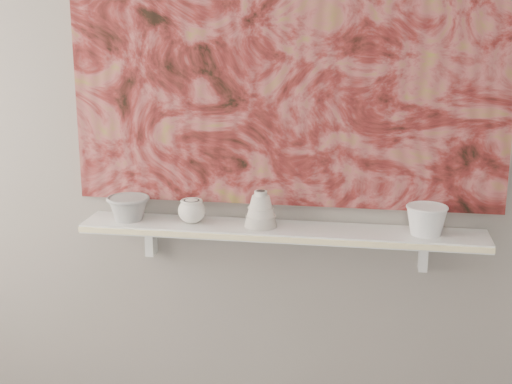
% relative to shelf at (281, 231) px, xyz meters
% --- Properties ---
extents(wall_back, '(3.60, 0.00, 3.60)m').
position_rel_shelf_xyz_m(wall_back, '(0.00, 0.09, 0.44)').
color(wall_back, gray).
rests_on(wall_back, floor).
extents(shelf, '(1.40, 0.18, 0.03)m').
position_rel_shelf_xyz_m(shelf, '(0.00, 0.00, 0.00)').
color(shelf, white).
rests_on(shelf, wall_back).
extents(shelf_stripe, '(1.40, 0.01, 0.02)m').
position_rel_shelf_xyz_m(shelf_stripe, '(0.00, -0.09, 0.00)').
color(shelf_stripe, '#F7E6A5').
rests_on(shelf_stripe, shelf).
extents(bracket_left, '(0.03, 0.06, 0.12)m').
position_rel_shelf_xyz_m(bracket_left, '(-0.49, 0.06, -0.07)').
color(bracket_left, white).
rests_on(bracket_left, wall_back).
extents(bracket_right, '(0.03, 0.06, 0.12)m').
position_rel_shelf_xyz_m(bracket_right, '(0.49, 0.06, -0.07)').
color(bracket_right, white).
rests_on(bracket_right, wall_back).
extents(painting, '(1.50, 0.02, 1.10)m').
position_rel_shelf_xyz_m(painting, '(0.00, 0.08, 0.62)').
color(painting, maroon).
rests_on(painting, wall_back).
extents(house_motif, '(0.09, 0.00, 0.08)m').
position_rel_shelf_xyz_m(house_motif, '(0.45, 0.07, 0.32)').
color(house_motif, black).
rests_on(house_motif, painting).
extents(bowl_grey, '(0.17, 0.17, 0.09)m').
position_rel_shelf_xyz_m(bowl_grey, '(-0.55, 0.00, 0.06)').
color(bowl_grey, gray).
rests_on(bowl_grey, shelf).
extents(cup_cream, '(0.11, 0.11, 0.09)m').
position_rel_shelf_xyz_m(cup_cream, '(-0.32, 0.00, 0.06)').
color(cup_cream, beige).
rests_on(cup_cream, shelf).
extents(bell_vessel, '(0.14, 0.14, 0.13)m').
position_rel_shelf_xyz_m(bell_vessel, '(-0.07, 0.00, 0.08)').
color(bell_vessel, silver).
rests_on(bell_vessel, shelf).
extents(bowl_white, '(0.15, 0.15, 0.10)m').
position_rel_shelf_xyz_m(bowl_white, '(0.49, 0.00, 0.07)').
color(bowl_white, white).
rests_on(bowl_white, shelf).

